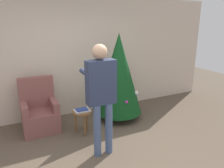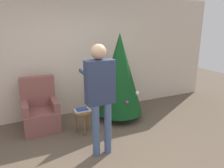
# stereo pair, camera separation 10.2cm
# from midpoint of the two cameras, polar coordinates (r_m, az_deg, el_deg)

# --- Properties ---
(ground_plane) EXTENTS (14.00, 14.00, 0.00)m
(ground_plane) POSITION_cam_midpoint_polar(r_m,az_deg,el_deg) (3.62, -0.53, -20.47)
(ground_plane) COLOR brown
(wall_back) EXTENTS (8.00, 0.06, 2.70)m
(wall_back) POSITION_cam_midpoint_polar(r_m,az_deg,el_deg) (5.09, -10.98, 6.72)
(wall_back) COLOR beige
(wall_back) RESTS_ON ground_plane
(christmas_tree) EXTENTS (1.05, 1.05, 1.93)m
(christmas_tree) POSITION_cam_midpoint_polar(r_m,az_deg,el_deg) (4.80, 2.58, 2.67)
(christmas_tree) COLOR brown
(christmas_tree) RESTS_ON ground_plane
(armchair) EXTENTS (0.69, 0.66, 1.07)m
(armchair) POSITION_cam_midpoint_polar(r_m,az_deg,el_deg) (4.72, -17.60, -7.02)
(armchair) COLOR brown
(armchair) RESTS_ON ground_plane
(person_standing) EXTENTS (0.47, 0.57, 1.83)m
(person_standing) POSITION_cam_midpoint_polar(r_m,az_deg,el_deg) (3.44, -2.29, -1.50)
(person_standing) COLOR #475B84
(person_standing) RESTS_ON ground_plane
(side_stool) EXTENTS (0.38, 0.38, 0.47)m
(side_stool) POSITION_cam_midpoint_polar(r_m,az_deg,el_deg) (4.36, -7.12, -7.89)
(side_stool) COLOR brown
(side_stool) RESTS_ON ground_plane
(laptop) EXTENTS (0.30, 0.23, 0.02)m
(laptop) POSITION_cam_midpoint_polar(r_m,az_deg,el_deg) (4.33, -7.16, -6.79)
(laptop) COLOR silver
(laptop) RESTS_ON side_stool
(book) EXTENTS (0.22, 0.16, 0.02)m
(book) POSITION_cam_midpoint_polar(r_m,az_deg,el_deg) (4.32, -7.17, -6.52)
(book) COLOR navy
(book) RESTS_ON laptop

